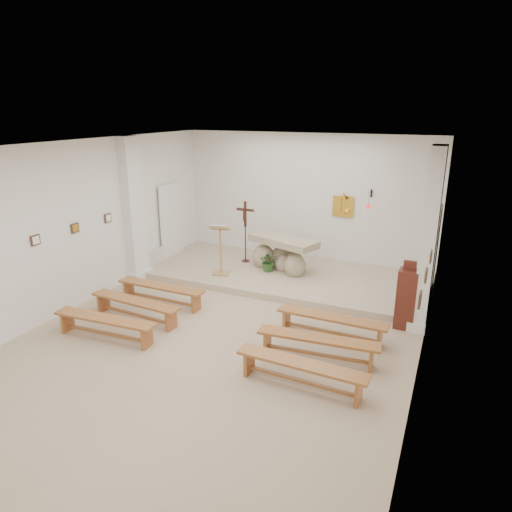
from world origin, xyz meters
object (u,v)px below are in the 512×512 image
at_px(bench_left_second, 135,305).
at_px(donation_pedestal, 406,298).
at_px(altar, 282,256).
at_px(bench_right_third, 301,369).
at_px(bench_left_third, 105,323).
at_px(bench_right_front, 332,322).
at_px(crucifix_stand, 245,227).
at_px(lectern, 220,249).
at_px(bench_left_front, 161,290).
at_px(bench_right_second, 318,343).

bearing_deg(bench_left_second, donation_pedestal, 24.98).
bearing_deg(altar, bench_right_third, -46.41).
height_order(bench_left_second, bench_left_third, same).
bearing_deg(bench_right_front, bench_right_third, -88.70).
relative_size(crucifix_stand, donation_pedestal, 1.20).
height_order(bench_left_third, bench_right_third, same).
distance_m(bench_right_front, bench_right_third, 1.75).
relative_size(lectern, bench_left_front, 0.63).
bearing_deg(bench_left_front, bench_right_front, 0.97).
bearing_deg(donation_pedestal, bench_left_second, -158.18).
relative_size(donation_pedestal, bench_right_second, 0.66).
bearing_deg(bench_left_second, bench_right_third, -8.67).
bearing_deg(bench_left_front, bench_left_third, -89.03).
bearing_deg(lectern, crucifix_stand, 68.23).
xyz_separation_m(bench_right_second, bench_left_third, (-3.81, -0.88, 0.00)).
height_order(bench_left_front, bench_right_front, same).
distance_m(bench_right_front, bench_left_second, 3.91).
distance_m(donation_pedestal, bench_right_second, 2.25).
height_order(altar, bench_left_second, altar).
xyz_separation_m(lectern, bench_left_third, (-0.48, -3.61, -0.46)).
height_order(bench_left_front, bench_right_second, same).
relative_size(lectern, donation_pedestal, 0.95).
distance_m(crucifix_stand, bench_right_third, 5.76).
relative_size(altar, bench_left_second, 0.92).
xyz_separation_m(altar, bench_left_front, (-1.76, -2.80, -0.18)).
bearing_deg(crucifix_stand, bench_left_front, -100.36).
relative_size(bench_left_front, bench_left_third, 1.00).
xyz_separation_m(bench_right_second, bench_right_third, (0.00, -0.88, 0.00)).
distance_m(lectern, bench_right_third, 4.93).
xyz_separation_m(bench_left_second, bench_right_third, (3.81, -0.88, 0.00)).
bearing_deg(altar, crucifix_stand, -169.98).
relative_size(bench_left_third, bench_right_third, 1.00).
xyz_separation_m(donation_pedestal, bench_left_second, (-5.01, -1.89, -0.28)).
height_order(altar, bench_right_third, altar).
bearing_deg(bench_right_second, bench_left_third, -171.76).
bearing_deg(bench_left_third, bench_left_front, 86.91).
height_order(crucifix_stand, bench_left_front, crucifix_stand).
distance_m(lectern, bench_left_third, 3.67).
bearing_deg(bench_right_second, bench_left_front, 162.34).
height_order(lectern, crucifix_stand, crucifix_stand).
bearing_deg(donation_pedestal, bench_right_third, -112.23).
distance_m(bench_right_front, bench_right_second, 0.88).
distance_m(lectern, crucifix_stand, 1.18).
bearing_deg(bench_right_third, bench_right_second, 92.71).
bearing_deg(lectern, bench_right_front, -43.62).
bearing_deg(bench_left_front, altar, 58.82).
height_order(bench_left_second, bench_right_second, same).
bearing_deg(bench_left_third, altar, 65.77).
height_order(crucifix_stand, bench_right_second, crucifix_stand).
bearing_deg(bench_left_front, crucifix_stand, 79.07).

